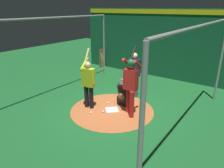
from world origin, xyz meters
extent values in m
plane|color=#195B28|center=(0.00, 0.00, 0.00)|extent=(25.40, 25.40, 0.00)
cylinder|color=#B76033|center=(0.00, 0.00, 0.00)|extent=(2.83, 2.83, 0.01)
cube|color=white|center=(0.00, 0.00, 0.01)|extent=(0.59, 0.59, 0.01)
cylinder|color=maroon|center=(0.03, 0.78, 0.44)|extent=(0.15, 0.15, 0.88)
cylinder|color=maroon|center=(-0.21, 0.51, 0.44)|extent=(0.15, 0.15, 0.88)
cube|color=#B21E1E|center=(-0.09, 0.65, 1.21)|extent=(0.22, 0.44, 0.66)
cylinder|color=#B21E1E|center=(-0.19, 0.85, 1.68)|extent=(0.53, 0.09, 0.41)
cylinder|color=#B21E1E|center=(-0.19, 0.45, 1.68)|extent=(0.53, 0.09, 0.41)
sphere|color=brown|center=(-0.09, 0.65, 1.66)|extent=(0.23, 0.23, 0.23)
sphere|color=#0F4C23|center=(-0.09, 0.65, 1.73)|extent=(0.25, 0.25, 0.25)
cylinder|color=black|center=(-0.31, 0.52, 1.81)|extent=(0.54, 0.06, 0.73)
cube|color=black|center=(-0.69, 0.06, 0.15)|extent=(0.40, 0.40, 0.31)
cube|color=black|center=(-0.65, 0.06, 0.53)|extent=(0.31, 0.40, 0.49)
sphere|color=#9E704C|center=(-0.63, 0.06, 0.88)|extent=(0.23, 0.23, 0.23)
cube|color=gray|center=(-0.53, 0.06, 0.88)|extent=(0.03, 0.21, 0.21)
ellipsoid|color=brown|center=(-0.37, 0.12, 0.41)|extent=(0.12, 0.28, 0.22)
cylinder|color=#4C4C51|center=(-1.45, 0.09, 0.42)|extent=(0.15, 0.15, 0.84)
cylinder|color=#4C4C51|center=(-1.45, -0.11, 0.42)|extent=(0.15, 0.15, 0.84)
cube|color=#1E2338|center=(-1.45, -0.01, 1.17)|extent=(0.22, 0.42, 0.67)
cylinder|color=#1E2338|center=(-1.45, 0.19, 1.23)|extent=(0.09, 0.09, 0.56)
cylinder|color=#1E2338|center=(-1.45, -0.21, 1.23)|extent=(0.09, 0.09, 0.56)
sphere|color=beige|center=(-1.45, -0.01, 1.63)|extent=(0.22, 0.22, 0.22)
cylinder|color=black|center=(0.28, -0.68, 0.40)|extent=(0.15, 0.15, 0.80)
cylinder|color=black|center=(0.30, -0.87, 0.40)|extent=(0.15, 0.15, 0.80)
cube|color=#9BB61F|center=(0.29, -0.77, 1.11)|extent=(0.27, 0.44, 0.63)
cylinder|color=#9BB61F|center=(0.27, -0.57, 1.16)|extent=(0.09, 0.09, 0.53)
cylinder|color=#9BB61F|center=(0.22, -0.99, 1.53)|extent=(0.47, 0.15, 0.41)
sphere|color=tan|center=(0.29, -0.77, 1.54)|extent=(0.21, 0.21, 0.21)
cylinder|color=tan|center=(0.14, -1.00, 1.65)|extent=(0.47, 0.11, 0.74)
cube|color=#145133|center=(-4.46, 0.00, 1.63)|extent=(0.20, 9.40, 3.27)
cube|color=yellow|center=(-4.35, 0.00, 3.12)|extent=(0.03, 9.22, 0.20)
cylinder|color=gray|center=(-3.00, -2.64, 1.48)|extent=(0.08, 0.08, 2.95)
cylinder|color=gray|center=(-3.00, 2.64, 1.48)|extent=(0.08, 0.08, 2.95)
cylinder|color=gray|center=(3.00, 2.64, 1.48)|extent=(0.08, 0.08, 2.95)
cylinder|color=gray|center=(0.00, -2.64, 2.95)|extent=(6.00, 0.07, 0.07)
cylinder|color=gray|center=(0.00, 2.64, 2.95)|extent=(6.00, 0.07, 0.07)
cube|color=olive|center=(-4.21, -3.69, 0.53)|extent=(0.58, 0.04, 1.05)
cylinder|color=black|center=(-4.40, -3.63, 0.43)|extent=(0.06, 0.17, 0.86)
cylinder|color=black|center=(-4.28, -3.63, 0.43)|extent=(0.06, 0.13, 0.86)
cylinder|color=tan|center=(-4.16, -3.63, 0.46)|extent=(0.06, 0.22, 0.91)
cylinder|color=tan|center=(-4.04, -3.63, 0.44)|extent=(0.06, 0.15, 0.89)
sphere|color=white|center=(0.63, -0.41, 0.04)|extent=(0.07, 0.07, 0.07)
sphere|color=white|center=(-0.31, -0.38, 0.04)|extent=(0.07, 0.07, 0.07)
sphere|color=white|center=(0.33, -0.13, 0.04)|extent=(0.07, 0.07, 0.07)
camera|label=1|loc=(5.24, 3.76, 3.32)|focal=33.75mm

